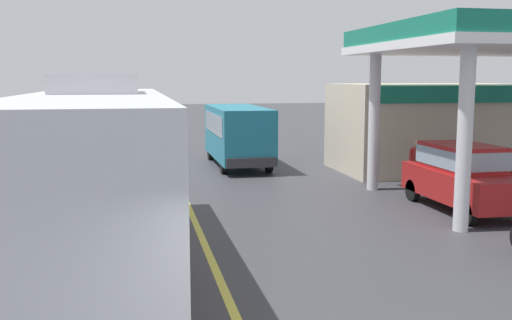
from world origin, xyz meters
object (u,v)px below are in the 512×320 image
at_px(pedestrian_near_pump, 417,163).
at_px(car_at_pump, 463,174).
at_px(coach_bus_main, 97,180).
at_px(pedestrian_by_shop, 470,166).
at_px(minibus_opposing_lane, 238,130).

bearing_deg(pedestrian_near_pump, car_at_pump, -90.84).
relative_size(coach_bus_main, pedestrian_by_shop, 6.65).
relative_size(coach_bus_main, car_at_pump, 2.63).
bearing_deg(car_at_pump, pedestrian_near_pump, 89.16).
bearing_deg(pedestrian_by_shop, minibus_opposing_lane, 127.54).
distance_m(coach_bus_main, pedestrian_near_pump, 11.34).
xyz_separation_m(coach_bus_main, pedestrian_by_shop, (10.84, 5.05, -0.79)).
distance_m(coach_bus_main, car_at_pump, 10.09).
height_order(minibus_opposing_lane, pedestrian_near_pump, minibus_opposing_lane).
relative_size(car_at_pump, minibus_opposing_lane, 0.69).
bearing_deg(car_at_pump, minibus_opposing_lane, 115.84).
xyz_separation_m(pedestrian_near_pump, pedestrian_by_shop, (1.28, -0.99, 0.00)).
distance_m(car_at_pump, minibus_opposing_lane, 10.63).
distance_m(coach_bus_main, pedestrian_by_shop, 11.99).
xyz_separation_m(car_at_pump, pedestrian_by_shop, (1.32, 1.82, -0.08)).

